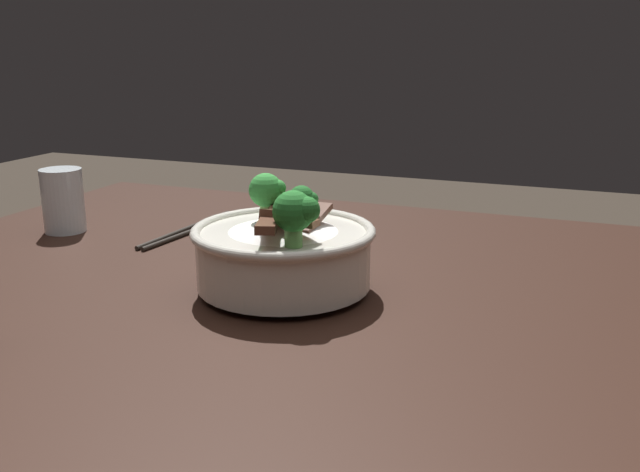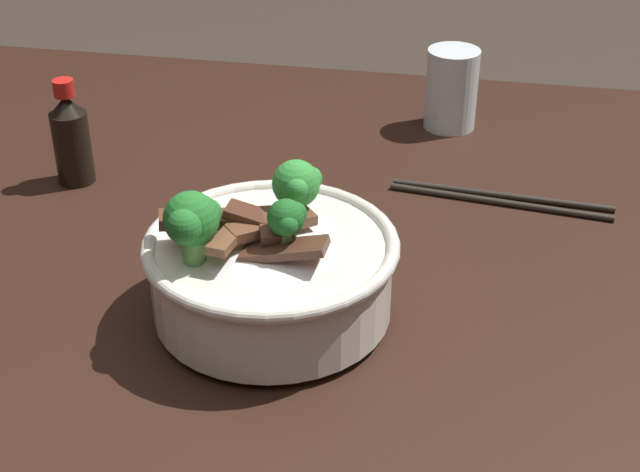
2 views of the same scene
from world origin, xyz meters
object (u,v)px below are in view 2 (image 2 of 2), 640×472
(rice_bowl, at_px, (270,267))
(drinking_glass, at_px, (451,93))
(chopsticks_pair, at_px, (500,199))
(soy_sauce_bottle, at_px, (71,138))

(rice_bowl, relative_size, drinking_glass, 2.20)
(drinking_glass, bearing_deg, chopsticks_pair, 20.43)
(drinking_glass, bearing_deg, soy_sauce_bottle, -60.39)
(drinking_glass, xyz_separation_m, chopsticks_pair, (0.18, 0.07, -0.04))
(rice_bowl, bearing_deg, chopsticks_pair, 142.29)
(drinking_glass, xyz_separation_m, soy_sauce_bottle, (0.23, -0.40, 0.01))
(drinking_glass, distance_m, soy_sauce_bottle, 0.46)
(chopsticks_pair, bearing_deg, drinking_glass, -159.57)
(rice_bowl, distance_m, chopsticks_pair, 0.32)
(chopsticks_pair, xyz_separation_m, soy_sauce_bottle, (0.04, -0.47, 0.05))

